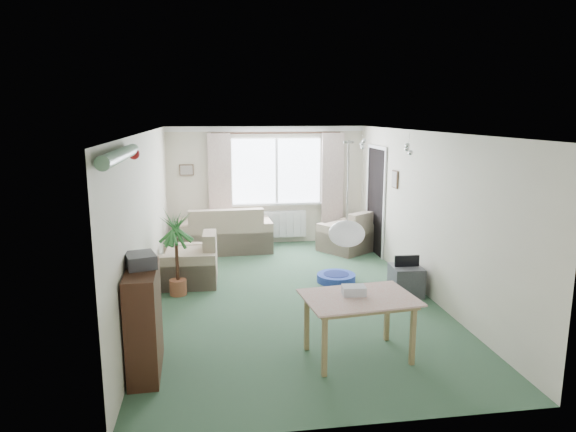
{
  "coord_description": "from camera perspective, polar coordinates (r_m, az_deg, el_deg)",
  "views": [
    {
      "loc": [
        -1.11,
        -7.11,
        2.65
      ],
      "look_at": [
        0.0,
        0.3,
        1.15
      ],
      "focal_mm": 32.0,
      "sensor_mm": 36.0,
      "label": 1
    }
  ],
  "objects": [
    {
      "name": "ground",
      "position": [
        7.67,
        0.34,
        -8.9
      ],
      "size": [
        6.5,
        6.5,
        0.0
      ],
      "primitive_type": "plane",
      "color": "#32533A"
    },
    {
      "name": "window",
      "position": [
        10.48,
        -1.29,
        5.02
      ],
      "size": [
        1.8,
        0.03,
        1.3
      ],
      "primitive_type": "cube",
      "color": "white"
    },
    {
      "name": "curtain_rod",
      "position": [
        10.35,
        -1.25,
        9.21
      ],
      "size": [
        2.6,
        0.03,
        0.03
      ],
      "primitive_type": "cube",
      "color": "black"
    },
    {
      "name": "curtain_left",
      "position": [
        10.33,
        -7.57,
        3.55
      ],
      "size": [
        0.45,
        0.08,
        2.0
      ],
      "primitive_type": "cube",
      "color": "beige"
    },
    {
      "name": "curtain_right",
      "position": [
        10.62,
        4.96,
        3.81
      ],
      "size": [
        0.45,
        0.08,
        2.0
      ],
      "primitive_type": "cube",
      "color": "beige"
    },
    {
      "name": "radiator",
      "position": [
        10.62,
        -1.24,
        -0.91
      ],
      "size": [
        1.2,
        0.1,
        0.55
      ],
      "primitive_type": "cube",
      "color": "white"
    },
    {
      "name": "doorway",
      "position": [
        9.95,
        9.74,
        1.61
      ],
      "size": [
        0.03,
        0.95,
        2.0
      ],
      "primitive_type": "cube",
      "color": "black"
    },
    {
      "name": "pendant_lamp",
      "position": [
        5.12,
        6.54,
        -1.96
      ],
      "size": [
        0.36,
        0.36,
        0.36
      ],
      "primitive_type": "sphere",
      "color": "white"
    },
    {
      "name": "tinsel_garland",
      "position": [
        4.89,
        -18.15,
        6.43
      ],
      "size": [
        1.6,
        1.6,
        0.12
      ],
      "primitive_type": "cylinder",
      "color": "#196626"
    },
    {
      "name": "bauble_cluster_a",
      "position": [
        8.37,
        8.3,
        8.26
      ],
      "size": [
        0.2,
        0.2,
        0.2
      ],
      "primitive_type": "sphere",
      "color": "silver"
    },
    {
      "name": "bauble_cluster_b",
      "position": [
        7.34,
        13.28,
        7.67
      ],
      "size": [
        0.2,
        0.2,
        0.2
      ],
      "primitive_type": "sphere",
      "color": "silver"
    },
    {
      "name": "wall_picture_back",
      "position": [
        10.41,
        -11.21,
        5.04
      ],
      "size": [
        0.28,
        0.03,
        0.22
      ],
      "primitive_type": "cube",
      "color": "brown"
    },
    {
      "name": "wall_picture_right",
      "position": [
        8.93,
        11.82,
        4.01
      ],
      "size": [
        0.03,
        0.24,
        0.3
      ],
      "primitive_type": "cube",
      "color": "brown"
    },
    {
      "name": "sofa",
      "position": [
        10.11,
        -6.99,
        -1.38
      ],
      "size": [
        1.8,
        1.0,
        0.88
      ],
      "primitive_type": "cube",
      "rotation": [
        0.0,
        0.0,
        3.18
      ],
      "color": "beige",
      "rests_on": "ground"
    },
    {
      "name": "armchair_corner",
      "position": [
        10.09,
        6.55,
        -1.65
      ],
      "size": [
        1.21,
        1.2,
        0.8
      ],
      "primitive_type": "cube",
      "rotation": [
        0.0,
        0.0,
        3.76
      ],
      "color": "beige",
      "rests_on": "ground"
    },
    {
      "name": "armchair_left",
      "position": [
        8.29,
        -10.93,
        -4.61
      ],
      "size": [
        0.89,
        0.94,
        0.81
      ],
      "primitive_type": "cube",
      "rotation": [
        0.0,
        0.0,
        -1.61
      ],
      "color": "beige",
      "rests_on": "ground"
    },
    {
      "name": "coffee_table",
      "position": [
        10.13,
        -5.82,
        -2.77
      ],
      "size": [
        0.97,
        0.71,
        0.39
      ],
      "primitive_type": "cube",
      "rotation": [
        0.0,
        0.0,
        0.3
      ],
      "color": "black",
      "rests_on": "ground"
    },
    {
      "name": "photo_frame",
      "position": [
        10.07,
        -5.38,
        -1.24
      ],
      "size": [
        0.12,
        0.03,
        0.16
      ],
      "primitive_type": "cube",
      "rotation": [
        0.0,
        0.0,
        0.06
      ],
      "color": "brown",
      "rests_on": "coffee_table"
    },
    {
      "name": "bookshelf",
      "position": [
        5.58,
        -15.69,
        -11.15
      ],
      "size": [
        0.33,
        0.92,
        1.11
      ],
      "primitive_type": "cube",
      "rotation": [
        0.0,
        0.0,
        0.03
      ],
      "color": "black",
      "rests_on": "ground"
    },
    {
      "name": "hifi_box",
      "position": [
        5.46,
        -16.08,
        -4.76
      ],
      "size": [
        0.37,
        0.42,
        0.14
      ],
      "primitive_type": "cube",
      "rotation": [
        0.0,
        0.0,
        0.29
      ],
      "color": "#37363B",
      "rests_on": "bookshelf"
    },
    {
      "name": "houseplant",
      "position": [
        7.71,
        -12.26,
        -4.15
      ],
      "size": [
        0.63,
        0.63,
        1.25
      ],
      "primitive_type": "cylinder",
      "rotation": [
        0.0,
        0.0,
        -0.19
      ],
      "color": "#1A4E25",
      "rests_on": "ground"
    },
    {
      "name": "dining_table",
      "position": [
        5.81,
        7.8,
        -12.21
      ],
      "size": [
        1.16,
        0.84,
        0.68
      ],
      "primitive_type": "cube",
      "rotation": [
        0.0,
        0.0,
        0.11
      ],
      "color": "tan",
      "rests_on": "ground"
    },
    {
      "name": "gift_box",
      "position": [
        5.71,
        7.32,
        -8.3
      ],
      "size": [
        0.26,
        0.2,
        0.12
      ],
      "primitive_type": "cube",
      "rotation": [
        0.0,
        0.0,
        -0.08
      ],
      "color": "silver",
      "rests_on": "dining_table"
    },
    {
      "name": "tv_cube",
      "position": [
        7.86,
        12.97,
        -6.99
      ],
      "size": [
        0.46,
        0.5,
        0.44
      ],
      "primitive_type": "cube",
      "rotation": [
        0.0,
        0.0,
        -0.05
      ],
      "color": "#323237",
      "rests_on": "ground"
    },
    {
      "name": "pet_bed",
      "position": [
        8.32,
        5.37,
        -6.86
      ],
      "size": [
        0.72,
        0.72,
        0.12
      ],
      "primitive_type": "cylinder",
      "rotation": [
        0.0,
        0.0,
        0.18
      ],
      "color": "navy",
      "rests_on": "ground"
    }
  ]
}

